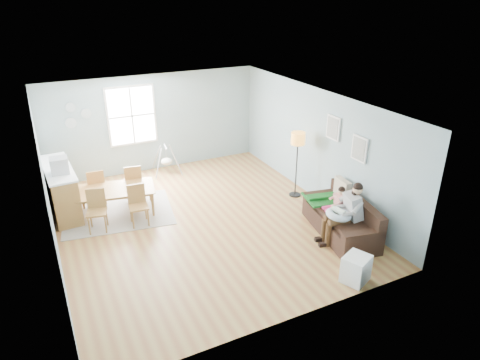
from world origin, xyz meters
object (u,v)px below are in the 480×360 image
father (346,211)px  counter (61,189)px  baby_swing (167,161)px  toddler (337,201)px  floor_lamp (298,144)px  chair_ne (133,180)px  sofa (343,221)px  dining_table (117,201)px  monitor (59,165)px  chair_se (138,202)px  chair_sw (97,207)px  chair_nw (96,185)px  storage_cube (356,269)px

father → counter: size_ratio=0.65×
baby_swing → toddler: bearing=-63.3°
floor_lamp → chair_ne: 4.08m
sofa → father: father is taller
dining_table → baby_swing: (1.75, 1.81, 0.05)m
chair_ne → baby_swing: (1.23, 1.29, -0.17)m
toddler → counter: size_ratio=0.38×
counter → toddler: bearing=-33.9°
sofa → monitor: (-5.17, 3.31, 0.99)m
dining_table → chair_se: (0.34, -0.66, 0.20)m
chair_sw → counter: bearing=116.0°
counter → baby_swing: (2.85, 1.14, -0.21)m
counter → monitor: 0.81m
chair_se → chair_ne: 1.20m
chair_nw → baby_swing: 2.39m
sofa → chair_se: 4.45m
chair_nw → father: bearing=-42.6°
dining_table → chair_ne: chair_ne is taller
chair_nw → baby_swing: size_ratio=1.02×
storage_cube → baby_swing: baby_swing is taller
toddler → storage_cube: 1.87m
chair_sw → floor_lamp: bearing=-6.1°
chair_nw → counter: counter is taller
counter → chair_nw: bearing=-1.5°
chair_se → counter: size_ratio=0.45×
floor_lamp → chair_nw: 4.91m
dining_table → counter: size_ratio=0.86×
floor_lamp → chair_nw: size_ratio=1.83×
chair_ne → chair_sw: bearing=-134.7°
toddler → baby_swing: size_ratio=0.87×
toddler → baby_swing: 5.17m
toddler → chair_ne: (-3.55, 3.32, -0.16)m
chair_ne → baby_swing: bearing=46.4°
father → storage_cube: bearing=-119.7°
floor_lamp → baby_swing: floor_lamp is taller
sofa → chair_ne: chair_ne is taller
chair_nw → monitor: bearing=-154.2°
chair_se → sofa: bearing=-31.9°
father → floor_lamp: 2.35m
sofa → toddler: (-0.04, 0.21, 0.39)m
counter → monitor: monitor is taller
chair_nw → baby_swing: chair_nw is taller
floor_lamp → baby_swing: 3.89m
monitor → chair_nw: bearing=25.8°
chair_se → dining_table: bearing=117.0°
floor_lamp → counter: size_ratio=0.83×
sofa → counter: counter is taller
chair_sw → monitor: bearing=123.7°
floor_lamp → father: bearing=-97.0°
chair_nw → chair_ne: size_ratio=0.98×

